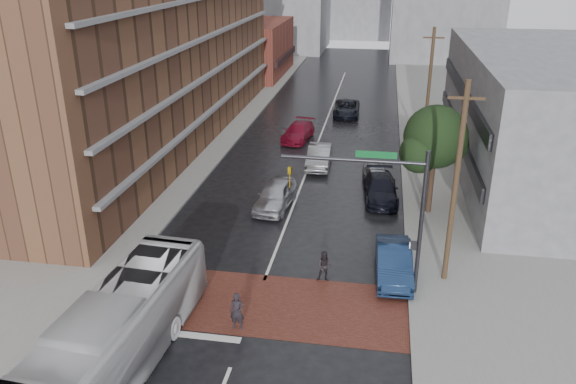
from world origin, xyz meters
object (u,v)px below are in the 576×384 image
(car_travel_a, at_px, (275,195))
(pedestrian_b, at_px, (325,267))
(car_parked_mid, at_px, (381,188))
(car_parked_near, at_px, (394,262))
(suv_travel, at_px, (347,108))
(car_parked_far, at_px, (377,177))
(car_travel_b, at_px, (319,156))
(car_travel_c, at_px, (298,132))
(transit_bus, at_px, (116,335))
(pedestrian_a, at_px, (237,312))

(car_travel_a, bearing_deg, pedestrian_b, -58.61)
(car_travel_a, bearing_deg, car_parked_mid, 25.62)
(pedestrian_b, xyz_separation_m, car_parked_near, (3.35, 1.00, 0.00))
(car_parked_mid, bearing_deg, car_travel_a, -163.63)
(pedestrian_b, bearing_deg, suv_travel, 89.11)
(car_parked_near, height_order, car_parked_far, car_parked_near)
(car_travel_b, distance_m, car_travel_c, 6.93)
(transit_bus, xyz_separation_m, car_parked_mid, (9.70, 18.54, -0.88))
(transit_bus, bearing_deg, car_parked_mid, 66.13)
(car_travel_b, bearing_deg, car_travel_a, -104.49)
(pedestrian_a, distance_m, pedestrian_b, 5.57)
(pedestrian_b, bearing_deg, car_travel_b, 94.58)
(transit_bus, xyz_separation_m, car_parked_far, (9.39, 20.78, -0.94))
(pedestrian_b, height_order, car_parked_far, pedestrian_b)
(car_travel_c, xyz_separation_m, car_parked_near, (8.12, -21.79, 0.07))
(car_parked_near, relative_size, car_parked_far, 1.19)
(car_travel_c, xyz_separation_m, suv_travel, (3.61, 8.89, 0.02))
(suv_travel, bearing_deg, car_parked_mid, -80.99)
(pedestrian_b, height_order, suv_travel, pedestrian_b)
(car_travel_b, distance_m, suv_travel, 15.35)
(pedestrian_b, height_order, car_travel_a, car_travel_a)
(transit_bus, distance_m, pedestrian_a, 5.12)
(car_travel_c, bearing_deg, car_travel_b, -60.54)
(pedestrian_b, distance_m, car_parked_far, 13.19)
(pedestrian_b, distance_m, car_travel_c, 23.28)
(pedestrian_a, bearing_deg, car_travel_c, 94.32)
(car_travel_b, height_order, car_travel_c, car_travel_b)
(car_travel_a, bearing_deg, car_parked_near, -39.26)
(car_travel_a, height_order, car_parked_near, car_travel_a)
(suv_travel, height_order, car_parked_near, car_parked_near)
(car_travel_b, xyz_separation_m, car_parked_near, (5.52, -15.36, -0.01))
(pedestrian_b, xyz_separation_m, car_parked_far, (2.25, 13.00, -0.11))
(car_travel_a, distance_m, car_travel_b, 8.26)
(pedestrian_a, distance_m, car_travel_a, 12.84)
(car_parked_near, xyz_separation_m, car_parked_far, (-1.10, 12.00, -0.11))
(car_travel_b, bearing_deg, suv_travel, 84.93)
(car_travel_c, distance_m, car_parked_near, 23.25)
(car_travel_c, bearing_deg, car_parked_near, -62.08)
(car_travel_b, height_order, car_parked_far, car_travel_b)
(pedestrian_a, bearing_deg, suv_travel, 87.85)
(car_parked_near, bearing_deg, pedestrian_b, -165.84)
(car_travel_a, distance_m, suv_travel, 23.54)
(pedestrian_b, bearing_deg, car_parked_near, 13.63)
(suv_travel, relative_size, car_parked_near, 1.11)
(car_parked_near, distance_m, car_parked_far, 12.05)
(pedestrian_a, xyz_separation_m, car_parked_mid, (5.85, 15.26, -0.11))
(car_travel_b, distance_m, car_parked_far, 5.56)
(pedestrian_a, distance_m, car_parked_far, 18.36)
(car_parked_far, bearing_deg, pedestrian_b, -110.48)
(suv_travel, height_order, car_parked_mid, car_parked_mid)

